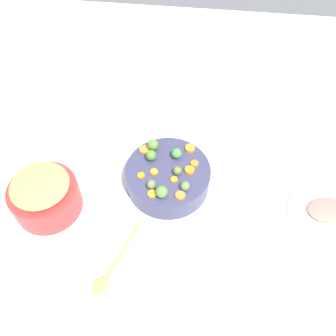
{
  "coord_description": "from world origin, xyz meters",
  "views": [
    {
      "loc": [
        0.73,
        0.04,
        1.09
      ],
      "look_at": [
        0.01,
        -0.05,
        0.12
      ],
      "focal_mm": 38.29,
      "sensor_mm": 36.0,
      "label": 1
    }
  ],
  "objects_px": {
    "serving_bowl_carrots": "(168,177)",
    "ham_plate": "(329,215)",
    "wooden_spoon": "(108,274)",
    "metal_pot": "(46,198)"
  },
  "relations": [
    {
      "from": "metal_pot",
      "to": "serving_bowl_carrots",
      "type": "bearing_deg",
      "value": 109.6
    },
    {
      "from": "metal_pot",
      "to": "wooden_spoon",
      "type": "bearing_deg",
      "value": 49.74
    },
    {
      "from": "serving_bowl_carrots",
      "to": "ham_plate",
      "type": "height_order",
      "value": "serving_bowl_carrots"
    },
    {
      "from": "serving_bowl_carrots",
      "to": "wooden_spoon",
      "type": "bearing_deg",
      "value": -21.65
    },
    {
      "from": "serving_bowl_carrots",
      "to": "ham_plate",
      "type": "bearing_deg",
      "value": 83.36
    },
    {
      "from": "wooden_spoon",
      "to": "serving_bowl_carrots",
      "type": "bearing_deg",
      "value": 158.35
    },
    {
      "from": "serving_bowl_carrots",
      "to": "ham_plate",
      "type": "relative_size",
      "value": 1.06
    },
    {
      "from": "serving_bowl_carrots",
      "to": "ham_plate",
      "type": "xyz_separation_m",
      "value": [
        0.06,
        0.56,
        -0.04
      ]
    },
    {
      "from": "metal_pot",
      "to": "ham_plate",
      "type": "height_order",
      "value": "metal_pot"
    },
    {
      "from": "serving_bowl_carrots",
      "to": "wooden_spoon",
      "type": "xyz_separation_m",
      "value": [
        0.36,
        -0.14,
        -0.04
      ]
    }
  ]
}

